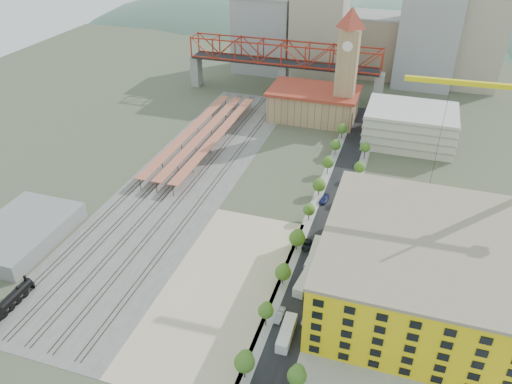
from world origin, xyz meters
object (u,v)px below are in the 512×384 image
(locomotive, at_px, (4,307))
(site_trailer_a, at_px, (286,333))
(clock_tower, at_px, (348,57))
(car_0, at_px, (281,314))
(site_trailer_b, at_px, (305,281))
(site_trailer_c, at_px, (313,259))
(site_trailer_d, at_px, (316,249))
(construction_building, at_px, (416,268))

(locomotive, bearing_deg, site_trailer_a, 11.36)
(clock_tower, height_order, car_0, clock_tower)
(locomotive, distance_m, site_trailer_b, 73.02)
(site_trailer_a, bearing_deg, site_trailer_c, 88.92)
(car_0, bearing_deg, site_trailer_b, 76.38)
(clock_tower, distance_m, locomotive, 149.55)
(clock_tower, distance_m, site_trailer_c, 98.76)
(car_0, bearing_deg, clock_tower, 92.85)
(site_trailer_a, height_order, site_trailer_d, site_trailer_a)
(site_trailer_b, height_order, site_trailer_c, site_trailer_b)
(locomotive, bearing_deg, construction_building, 20.95)
(clock_tower, height_order, construction_building, clock_tower)
(locomotive, distance_m, site_trailer_a, 67.32)
(clock_tower, relative_size, locomotive, 2.48)
(site_trailer_c, bearing_deg, site_trailer_b, -85.65)
(locomotive, bearing_deg, car_0, 16.95)
(clock_tower, distance_m, construction_building, 107.36)
(site_trailer_d, height_order, car_0, site_trailer_d)
(site_trailer_a, height_order, car_0, site_trailer_a)
(construction_building, bearing_deg, site_trailer_a, -139.80)
(site_trailer_b, xyz_separation_m, site_trailer_c, (0.00, 9.47, -0.22))
(site_trailer_d, xyz_separation_m, car_0, (-3.00, -26.22, -0.55))
(locomotive, relative_size, site_trailer_b, 2.03)
(construction_building, distance_m, site_trailer_d, 29.08)
(construction_building, height_order, site_trailer_d, construction_building)
(construction_building, distance_m, locomotive, 98.80)
(site_trailer_c, bearing_deg, car_0, -93.59)
(locomotive, relative_size, car_0, 4.85)
(site_trailer_b, bearing_deg, car_0, -96.55)
(site_trailer_a, distance_m, car_0, 6.69)
(site_trailer_b, distance_m, car_0, 12.42)
(clock_tower, relative_size, site_trailer_a, 5.03)
(construction_building, relative_size, site_trailer_c, 5.80)
(construction_building, relative_size, car_0, 11.72)
(locomotive, height_order, site_trailer_c, locomotive)
(clock_tower, height_order, locomotive, clock_tower)
(locomotive, height_order, site_trailer_b, locomotive)
(construction_building, height_order, site_trailer_c, construction_building)
(site_trailer_a, xyz_separation_m, site_trailer_d, (0.00, 32.16, -0.13))
(clock_tower, relative_size, construction_building, 1.03)
(car_0, bearing_deg, site_trailer_c, 82.44)
(clock_tower, distance_m, site_trailer_d, 94.23)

